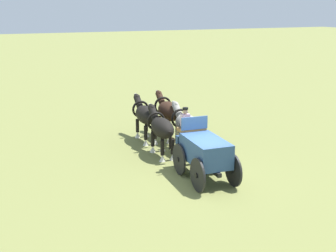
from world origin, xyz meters
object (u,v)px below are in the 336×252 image
object	(u,v)px
draft_horse_lead_near	(145,115)
draft_horse_lead_off	(168,112)
draft_horse_rear_near	(161,128)
draft_horse_rear_off	(187,125)
show_wagon	(204,151)

from	to	relation	value
draft_horse_lead_near	draft_horse_lead_off	bearing A→B (deg)	-94.72
draft_horse_rear_near	draft_horse_lead_off	xyz separation A→B (m)	(2.48, -1.49, 0.12)
draft_horse_rear_off	draft_horse_lead_near	size ratio (longest dim) A/B	1.02
show_wagon	draft_horse_rear_off	xyz separation A→B (m)	(3.35, -0.90, 0.17)
draft_horse_rear_near	draft_horse_lead_off	distance (m)	2.90
show_wagon	draft_horse_rear_off	world-z (taller)	show_wagon
draft_horse_lead_off	draft_horse_rear_near	bearing A→B (deg)	149.11
draft_horse_lead_off	show_wagon	bearing A→B (deg)	169.55
draft_horse_rear_off	draft_horse_lead_off	bearing A→B (deg)	-4.21
draft_horse_rear_near	draft_horse_rear_off	bearing A→B (deg)	-94.58
show_wagon	draft_horse_rear_near	world-z (taller)	show_wagon
show_wagon	draft_horse_lead_off	xyz separation A→B (m)	(5.93, -1.09, 0.27)
show_wagon	draft_horse_rear_near	distance (m)	3.47
draft_horse_rear_near	draft_horse_rear_off	distance (m)	1.30
draft_horse_rear_near	show_wagon	bearing A→B (deg)	-173.51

